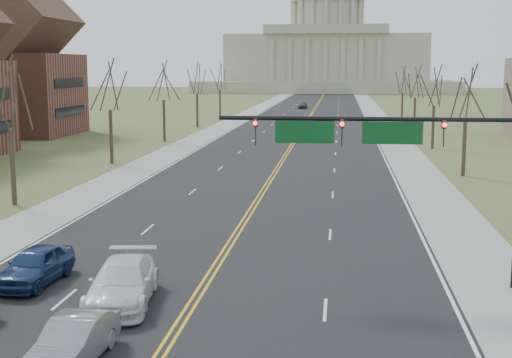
% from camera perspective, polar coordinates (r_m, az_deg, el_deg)
% --- Properties ---
extents(road, '(20.00, 380.00, 0.01)m').
position_cam_1_polar(road, '(125.72, 4.27, 4.91)').
color(road, black).
rests_on(road, ground).
extents(cross_road, '(120.00, 14.00, 0.01)m').
position_cam_1_polar(cross_road, '(23.68, -7.18, -13.06)').
color(cross_road, black).
rests_on(cross_road, ground).
extents(sidewalk_left, '(4.00, 380.00, 0.03)m').
position_cam_1_polar(sidewalk_left, '(126.80, -1.17, 4.97)').
color(sidewalk_left, gray).
rests_on(sidewalk_left, ground).
extents(sidewalk_right, '(4.00, 380.00, 0.03)m').
position_cam_1_polar(sidewalk_right, '(125.77, 9.76, 4.81)').
color(sidewalk_right, gray).
rests_on(sidewalk_right, ground).
extents(center_line, '(0.42, 380.00, 0.01)m').
position_cam_1_polar(center_line, '(125.72, 4.27, 4.91)').
color(center_line, gold).
rests_on(center_line, road).
extents(edge_line_left, '(0.15, 380.00, 0.01)m').
position_cam_1_polar(edge_line_left, '(126.52, -0.18, 4.96)').
color(edge_line_left, silver).
rests_on(edge_line_left, road).
extents(edge_line_right, '(0.15, 380.00, 0.01)m').
position_cam_1_polar(edge_line_right, '(125.67, 8.76, 4.83)').
color(edge_line_right, silver).
rests_on(edge_line_right, road).
extents(capitol, '(90.00, 60.00, 50.00)m').
position_cam_1_polar(capitol, '(265.31, 5.66, 10.08)').
color(capitol, '#BAB59B').
rests_on(capitol, ground).
extents(signal_mast, '(12.12, 0.44, 7.20)m').
position_cam_1_polar(signal_mast, '(29.02, 10.72, 2.68)').
color(signal_mast, black).
rests_on(signal_mast, ground).
extents(tree_l_0, '(3.96, 3.96, 9.00)m').
position_cam_1_polar(tree_l_0, '(48.12, -19.15, 6.19)').
color(tree_l_0, '#34261E').
rests_on(tree_l_0, ground).
extents(tree_r_1, '(3.74, 3.74, 8.50)m').
position_cam_1_polar(tree_r_1, '(60.18, 16.49, 6.40)').
color(tree_r_1, '#34261E').
rests_on(tree_r_1, ground).
extents(tree_l_1, '(3.96, 3.96, 9.00)m').
position_cam_1_polar(tree_l_1, '(66.68, -11.63, 7.14)').
color(tree_l_1, '#34261E').
rests_on(tree_l_1, ground).
extents(tree_r_2, '(3.74, 3.74, 8.50)m').
position_cam_1_polar(tree_r_2, '(79.96, 14.09, 7.05)').
color(tree_r_2, '#34261E').
rests_on(tree_r_2, ground).
extents(tree_l_2, '(3.96, 3.96, 9.00)m').
position_cam_1_polar(tree_l_2, '(85.90, -7.42, 7.61)').
color(tree_l_2, '#34261E').
rests_on(tree_l_2, ground).
extents(tree_r_3, '(3.74, 3.74, 8.50)m').
position_cam_1_polar(tree_r_3, '(99.82, 12.65, 7.43)').
color(tree_r_3, '#34261E').
rests_on(tree_r_3, ground).
extents(tree_l_3, '(3.96, 3.96, 9.00)m').
position_cam_1_polar(tree_l_3, '(105.40, -4.75, 7.89)').
color(tree_l_3, '#34261E').
rests_on(tree_l_3, ground).
extents(tree_r_4, '(3.74, 3.74, 8.50)m').
position_cam_1_polar(tree_r_4, '(119.73, 11.68, 7.68)').
color(tree_r_4, '#34261E').
rests_on(tree_r_4, ground).
extents(tree_l_4, '(3.96, 3.96, 9.00)m').
position_cam_1_polar(tree_l_4, '(125.06, -2.91, 8.08)').
color(tree_l_4, '#34261E').
rests_on(tree_l_4, ground).
extents(bldg_left_far, '(17.10, 14.28, 23.25)m').
position_cam_1_polar(bldg_left_far, '(99.28, -19.43, 8.86)').
color(bldg_left_far, brown).
rests_on(bldg_left_far, ground).
extents(car_sb_inner_lead, '(1.64, 4.29, 1.39)m').
position_cam_1_polar(car_sb_inner_lead, '(22.59, -14.40, -12.48)').
color(car_sb_inner_lead, gray).
rests_on(car_sb_inner_lead, road).
extents(car_sb_inner_second, '(2.96, 5.83, 1.62)m').
position_cam_1_polar(car_sb_inner_second, '(27.51, -10.66, -8.18)').
color(car_sb_inner_second, silver).
rests_on(car_sb_inner_second, road).
extents(car_sb_outer_second, '(2.10, 4.64, 1.55)m').
position_cam_1_polar(car_sb_outer_second, '(30.85, -17.25, -6.62)').
color(car_sb_outer_second, navy).
rests_on(car_sb_outer_second, road).
extents(car_far_nb, '(2.86, 5.17, 1.37)m').
position_cam_1_polar(car_far_nb, '(106.44, 5.15, 4.54)').
color(car_far_nb, black).
rests_on(car_far_nb, road).
extents(car_far_sb, '(1.88, 4.34, 1.46)m').
position_cam_1_polar(car_far_sb, '(154.10, 3.76, 5.93)').
color(car_far_sb, '#43454A').
rests_on(car_far_sb, road).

